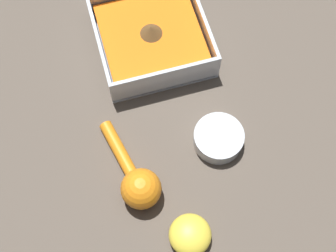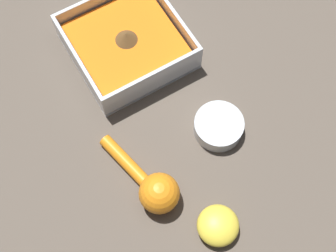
{
  "view_description": "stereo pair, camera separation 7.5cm",
  "coord_description": "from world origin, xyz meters",
  "views": [
    {
      "loc": [
        -0.13,
        -0.44,
        0.72
      ],
      "look_at": [
        -0.05,
        -0.15,
        0.03
      ],
      "focal_mm": 50.0,
      "sensor_mm": 36.0,
      "label": 1
    },
    {
      "loc": [
        -0.2,
        -0.41,
        0.72
      ],
      "look_at": [
        -0.05,
        -0.15,
        0.03
      ],
      "focal_mm": 50.0,
      "sensor_mm": 36.0,
      "label": 2
    }
  ],
  "objects": [
    {
      "name": "ground_plane",
      "position": [
        0.0,
        0.0,
        0.0
      ],
      "size": [
        4.0,
        4.0,
        0.0
      ],
      "primitive_type": "plane",
      "color": "brown"
    },
    {
      "name": "square_dish",
      "position": [
        -0.03,
        0.02,
        0.02
      ],
      "size": [
        0.19,
        0.19,
        0.06
      ],
      "color": "silver",
      "rests_on": "ground_plane"
    },
    {
      "name": "lemon_half",
      "position": [
        -0.07,
        -0.33,
        0.02
      ],
      "size": [
        0.06,
        0.06,
        0.04
      ],
      "color": "yellow",
      "rests_on": "ground_plane"
    },
    {
      "name": "lemon_squeezer",
      "position": [
        -0.12,
        -0.23,
        0.03
      ],
      "size": [
        0.07,
        0.16,
        0.06
      ],
      "rotation": [
        0.0,
        0.0,
        4.94
      ],
      "color": "orange",
      "rests_on": "ground_plane"
    },
    {
      "name": "spice_bowl",
      "position": [
        0.02,
        -0.19,
        0.01
      ],
      "size": [
        0.08,
        0.08,
        0.03
      ],
      "color": "silver",
      "rests_on": "ground_plane"
    }
  ]
}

